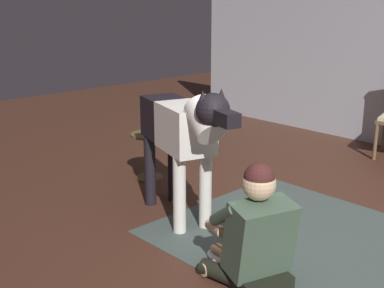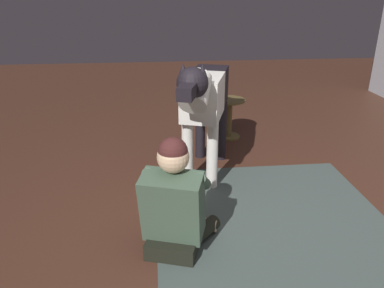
{
  "view_description": "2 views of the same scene",
  "coord_description": "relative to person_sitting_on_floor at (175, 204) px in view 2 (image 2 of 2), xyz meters",
  "views": [
    {
      "loc": [
        1.77,
        -2.75,
        1.78
      ],
      "look_at": [
        -0.72,
        -0.39,
        0.79
      ],
      "focal_mm": 46.83,
      "sensor_mm": 36.0,
      "label": 1
    },
    {
      "loc": [
        2.17,
        -0.59,
        1.71
      ],
      "look_at": [
        -0.52,
        -0.32,
        0.58
      ],
      "focal_mm": 35.35,
      "sensor_mm": 36.0,
      "label": 2
    }
  ],
  "objects": [
    {
      "name": "area_rug",
      "position": [
        0.04,
        0.78,
        -0.34
      ],
      "size": [
        2.46,
        1.82,
        0.01
      ],
      "primitive_type": "cube",
      "color": "#414D49",
      "rests_on": "ground"
    },
    {
      "name": "round_side_table",
      "position": [
        -2.03,
        0.77,
        -0.06
      ],
      "size": [
        0.37,
        0.37,
        0.48
      ],
      "color": "brown",
      "rests_on": "ground"
    },
    {
      "name": "large_dog",
      "position": [
        -1.05,
        0.33,
        0.43
      ],
      "size": [
        1.48,
        0.61,
        1.19
      ],
      "color": "silver",
      "rests_on": "ground"
    },
    {
      "name": "ground_plane",
      "position": [
        0.04,
        0.48,
        -0.34
      ],
      "size": [
        14.39,
        14.39,
        0.0
      ],
      "primitive_type": "plane",
      "color": "#46281C"
    },
    {
      "name": "hot_dog_on_plate",
      "position": [
        -0.41,
        0.13,
        -0.32
      ],
      "size": [
        0.21,
        0.21,
        0.06
      ],
      "color": "silver",
      "rests_on": "ground"
    },
    {
      "name": "person_sitting_on_floor",
      "position": [
        0.0,
        0.0,
        0.0
      ],
      "size": [
        0.7,
        0.6,
        0.84
      ],
      "color": "black",
      "rests_on": "ground"
    }
  ]
}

